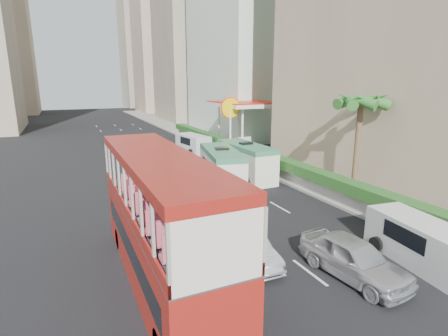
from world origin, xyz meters
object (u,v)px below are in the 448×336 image
minibus_far (246,161)px  panel_van_far (193,144)px  shell_station (246,126)px  car_silver_lane_b (352,276)px  palm_tree (357,151)px  double_decker_bus (160,220)px  van_asset (190,170)px  minibus_near (222,169)px  car_silver_lane_a (248,261)px  panel_van_near (420,242)px

minibus_far → panel_van_far: (-0.16, 12.08, -0.43)m
minibus_far → shell_station: bearing=60.1°
car_silver_lane_b → shell_station: bearing=65.1°
minibus_far → shell_station: size_ratio=0.79×
minibus_far → palm_tree: 8.99m
car_silver_lane_b → minibus_far: minibus_far is taller
double_decker_bus → car_silver_lane_b: (6.97, -2.94, -2.53)m
double_decker_bus → van_asset: size_ratio=2.47×
minibus_near → shell_station: (8.70, 12.51, 1.32)m
car_silver_lane_a → shell_station: (12.25, 23.13, 2.75)m
car_silver_lane_a → panel_van_near: bearing=-22.8°
double_decker_bus → car_silver_lane_a: (3.75, -0.13, -2.53)m
car_silver_lane_a → car_silver_lane_b: 4.27m
van_asset → minibus_near: 6.14m
van_asset → palm_tree: palm_tree is taller
van_asset → minibus_near: size_ratio=0.69×
minibus_far → car_silver_lane_a: bearing=-119.6°
car_silver_lane_a → panel_van_far: panel_van_far is taller
car_silver_lane_a → panel_van_far: bearing=77.7°
panel_van_near → panel_van_far: 27.26m
car_silver_lane_a → palm_tree: 11.38m
minibus_far → minibus_near: bearing=-154.3°
car_silver_lane_b → van_asset: 19.38m
double_decker_bus → palm_tree: (13.80, 4.00, 0.85)m
car_silver_lane_b → van_asset: size_ratio=1.07×
panel_van_far → double_decker_bus: bearing=-121.1°
van_asset → palm_tree: bearing=-61.8°
car_silver_lane_a → shell_station: shell_station is taller
double_decker_bus → palm_tree: size_ratio=1.72×
panel_van_near → shell_station: size_ratio=0.58×
van_asset → minibus_far: minibus_far is taller
minibus_far → panel_van_near: 15.19m
minibus_far → panel_van_near: size_ratio=1.35×
panel_van_near → van_asset: bearing=107.6°
panel_van_far → shell_station: 6.39m
minibus_near → van_asset: bearing=105.7°
panel_van_far → car_silver_lane_b: bearing=-104.9°
minibus_far → panel_van_near: (0.34, -15.18, -0.47)m
shell_station → palm_tree: bearing=-96.6°
car_silver_lane_a → car_silver_lane_b: size_ratio=0.85×
panel_van_near → minibus_near: bearing=110.3°
double_decker_bus → panel_van_far: size_ratio=2.25×
panel_van_near → palm_tree: 8.34m
minibus_far → panel_van_far: bearing=88.9°
double_decker_bus → minibus_far: size_ratio=1.74×
car_silver_lane_b → double_decker_bus: bearing=151.5°
panel_van_near → palm_tree: size_ratio=0.73×
car_silver_lane_b → panel_van_far: bearing=78.0°
palm_tree → panel_van_near: bearing=-114.9°
car_silver_lane_a → car_silver_lane_b: (3.22, -2.81, 0.00)m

